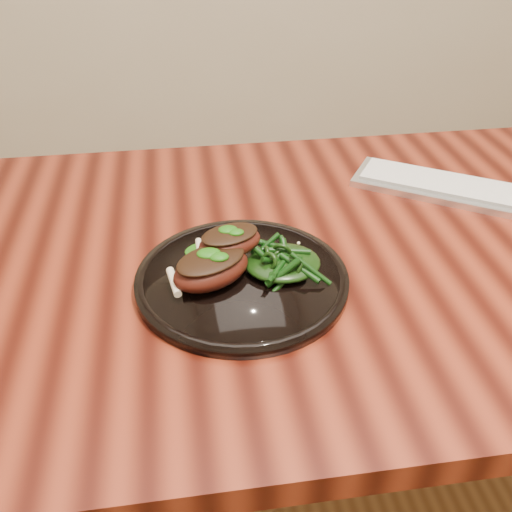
{
  "coord_description": "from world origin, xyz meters",
  "views": [
    {
      "loc": [
        -0.34,
        -0.72,
        1.24
      ],
      "look_at": [
        -0.24,
        -0.06,
        0.78
      ],
      "focal_mm": 40.0,
      "sensor_mm": 36.0,
      "label": 1
    }
  ],
  "objects": [
    {
      "name": "lamb_chop_front",
      "position": [
        -0.3,
        -0.09,
        0.79
      ],
      "size": [
        0.13,
        0.12,
        0.05
      ],
      "color": "#45150D",
      "rests_on": "plate"
    },
    {
      "name": "herb_smear",
      "position": [
        -0.3,
        -0.02,
        0.77
      ],
      "size": [
        0.08,
        0.05,
        0.0
      ],
      "primitive_type": "ellipsoid",
      "color": "#0D4407",
      "rests_on": "plate"
    },
    {
      "name": "keyboard",
      "position": [
        0.16,
        0.12,
        0.76
      ],
      "size": [
        0.38,
        0.3,
        0.02
      ],
      "color": "silver",
      "rests_on": "desk"
    },
    {
      "name": "greens_heap",
      "position": [
        -0.2,
        -0.08,
        0.79
      ],
      "size": [
        0.11,
        0.1,
        0.04
      ],
      "color": "black",
      "rests_on": "plate"
    },
    {
      "name": "desk",
      "position": [
        0.0,
        0.0,
        0.67
      ],
      "size": [
        1.6,
        0.8,
        0.75
      ],
      "color": "black",
      "rests_on": "ground"
    },
    {
      "name": "plate",
      "position": [
        -0.26,
        -0.08,
        0.76
      ],
      "size": [
        0.3,
        0.3,
        0.02
      ],
      "color": "black",
      "rests_on": "desk"
    },
    {
      "name": "lamb_chop_back",
      "position": [
        -0.27,
        -0.05,
        0.81
      ],
      "size": [
        0.11,
        0.09,
        0.04
      ],
      "color": "#45150D",
      "rests_on": "plate"
    }
  ]
}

